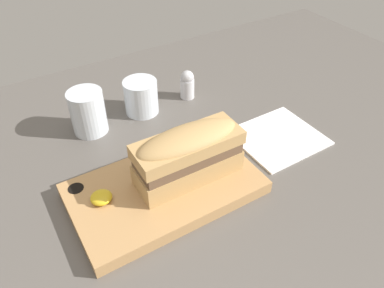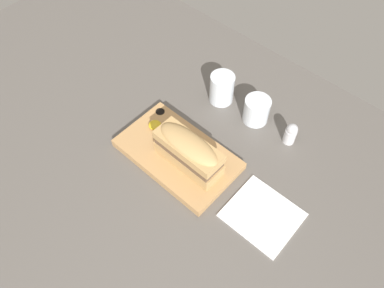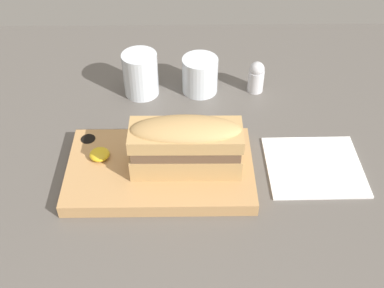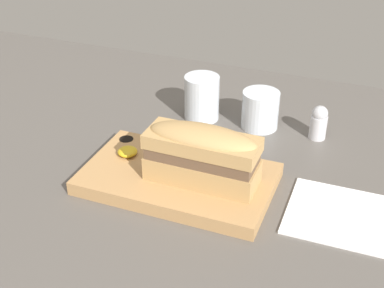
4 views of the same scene
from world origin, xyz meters
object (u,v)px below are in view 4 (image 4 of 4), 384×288
object	(u,v)px
salt_shaker	(319,122)
napkin	(341,215)
water_glass	(200,100)
wine_glass	(260,112)
sandwich	(202,153)
serving_board	(178,179)

from	to	relation	value
salt_shaker	napkin	bearing A→B (deg)	-70.99
water_glass	wine_glass	distance (cm)	12.68
sandwich	salt_shaker	xyz separation A→B (cm)	(14.71, 25.05, -4.29)
sandwich	salt_shaker	size ratio (longest dim) A/B	2.68
sandwich	wine_glass	world-z (taller)	sandwich
water_glass	napkin	distance (cm)	39.65
sandwich	wine_glass	size ratio (longest dim) A/B	2.42
wine_glass	napkin	size ratio (longest dim) A/B	0.45
wine_glass	napkin	distance (cm)	30.71
water_glass	serving_board	bearing A→B (deg)	-77.99
serving_board	salt_shaker	size ratio (longest dim) A/B	4.64
sandwich	water_glass	distance (cm)	26.62
serving_board	water_glass	size ratio (longest dim) A/B	3.44
serving_board	napkin	bearing A→B (deg)	2.91
salt_shaker	sandwich	bearing A→B (deg)	-120.42
sandwich	salt_shaker	distance (cm)	29.37
serving_board	salt_shaker	distance (cm)	31.27
sandwich	salt_shaker	world-z (taller)	sandwich
serving_board	wine_glass	size ratio (longest dim) A/B	4.18
serving_board	napkin	size ratio (longest dim) A/B	1.89
water_glass	napkin	size ratio (longest dim) A/B	0.55
napkin	salt_shaker	xyz separation A→B (cm)	(-7.98, 23.15, 3.27)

